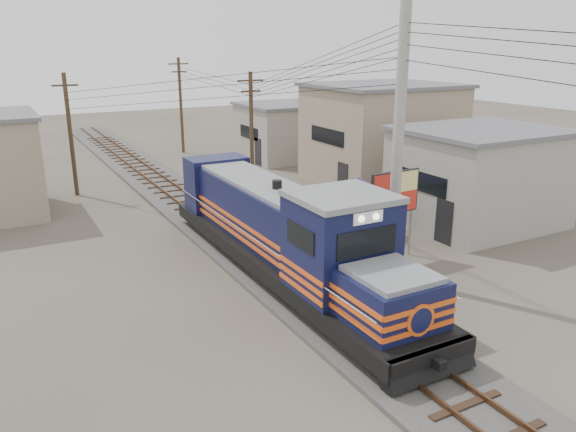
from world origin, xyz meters
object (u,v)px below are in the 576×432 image
locomotive (285,234)px  market_umbrella (358,184)px  vendor (352,195)px  billboard (395,195)px

locomotive → market_umbrella: size_ratio=5.44×
locomotive → vendor: (7.24, 6.06, -0.85)m
billboard → locomotive: bearing=171.6°
market_umbrella → vendor: bearing=59.2°
locomotive → vendor: 9.48m
locomotive → billboard: (4.76, -0.42, 0.99)m
billboard → market_umbrella: billboard is taller
locomotive → billboard: locomotive is taller
market_umbrella → locomotive: bearing=-150.4°
locomotive → billboard: size_ratio=4.38×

